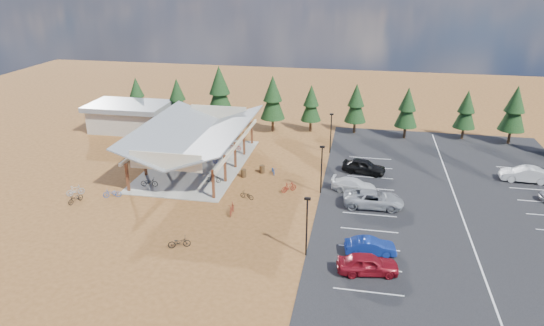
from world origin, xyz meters
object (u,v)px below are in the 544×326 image
(car_0, at_px, (368,264))
(bike_5, at_px, (203,172))
(trash_bin_0, at_px, (244,173))
(bike_3, at_px, (201,148))
(bike_pavilion, at_px, (196,134))
(car_3, at_px, (354,185))
(bike_7, at_px, (236,147))
(bike_16, at_px, (247,195))
(bike_14, at_px, (273,171))
(lamp_post_0, at_px, (307,222))
(bike_9, at_px, (75,190))
(car_4, at_px, (364,166))
(bike_12, at_px, (179,242))
(bike_0, at_px, (149,182))
(bike_10, at_px, (112,193))
(bike_15, at_px, (289,187))
(trash_bin_1, at_px, (262,169))
(bike_6, at_px, (211,159))
(bike_4, at_px, (214,179))
(car_1, at_px, (370,246))
(bike_8, at_px, (76,198))
(outbuilding, at_px, (129,116))
(lamp_post_2, at_px, (331,130))
(bike_1, at_px, (172,162))
(car_9, at_px, (525,174))
(lamp_post_1, at_px, (322,166))
(car_2, at_px, (374,199))
(bike_11, at_px, (232,208))
(bike_2, at_px, (188,158))

(car_0, bearing_deg, bike_5, 40.70)
(trash_bin_0, bearing_deg, bike_3, 136.90)
(bike_pavilion, xyz_separation_m, car_3, (18.33, -3.96, -3.11))
(bike_7, relative_size, bike_16, 0.99)
(bike_pavilion, distance_m, bike_14, 9.93)
(lamp_post_0, relative_size, bike_9, 2.85)
(car_4, bearing_deg, bike_12, 153.27)
(trash_bin_0, distance_m, bike_3, 9.79)
(trash_bin_0, relative_size, bike_7, 0.58)
(bike_0, bearing_deg, bike_10, 132.86)
(bike_15, height_order, car_0, car_0)
(lamp_post_0, bearing_deg, trash_bin_1, 113.65)
(bike_6, relative_size, bike_14, 1.02)
(bike_4, relative_size, car_1, 0.40)
(bike_7, relative_size, bike_8, 0.86)
(bike_3, distance_m, bike_12, 22.71)
(trash_bin_1, height_order, bike_4, bike_4)
(outbuilding, bearing_deg, bike_5, -42.18)
(lamp_post_2, height_order, trash_bin_1, lamp_post_2)
(bike_1, height_order, bike_5, bike_1)
(lamp_post_0, height_order, bike_3, lamp_post_0)
(bike_6, relative_size, car_9, 0.33)
(lamp_post_1, relative_size, bike_14, 3.21)
(bike_6, bearing_deg, bike_16, -134.30)
(bike_1, height_order, bike_16, bike_1)
(bike_8, relative_size, car_3, 0.39)
(bike_3, height_order, bike_12, bike_3)
(car_0, height_order, car_2, car_2)
(car_2, bearing_deg, bike_4, 79.13)
(car_0, bearing_deg, bike_14, 22.00)
(trash_bin_0, distance_m, bike_16, 5.60)
(outbuilding, height_order, bike_14, outbuilding)
(bike_pavilion, height_order, bike_16, bike_pavilion)
(bike_0, height_order, bike_12, bike_0)
(trash_bin_1, relative_size, bike_3, 0.58)
(bike_9, distance_m, car_0, 30.51)
(bike_1, xyz_separation_m, bike_12, (7.25, -16.59, -0.16))
(bike_3, relative_size, bike_15, 0.85)
(bike_11, xyz_separation_m, car_4, (12.01, 12.31, 0.30))
(bike_pavilion, distance_m, bike_7, 7.16)
(bike_10, bearing_deg, bike_12, 31.95)
(bike_pavilion, height_order, bike_0, bike_pavilion)
(bike_2, relative_size, bike_14, 0.98)
(bike_2, height_order, bike_5, bike_5)
(trash_bin_0, bearing_deg, car_3, -6.95)
(bike_pavilion, bearing_deg, bike_0, -112.61)
(car_3, bearing_deg, bike_2, 83.45)
(bike_14, xyz_separation_m, bike_15, (2.47, -4.36, 0.13))
(trash_bin_0, bearing_deg, bike_16, -72.64)
(car_2, height_order, car_9, car_9)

